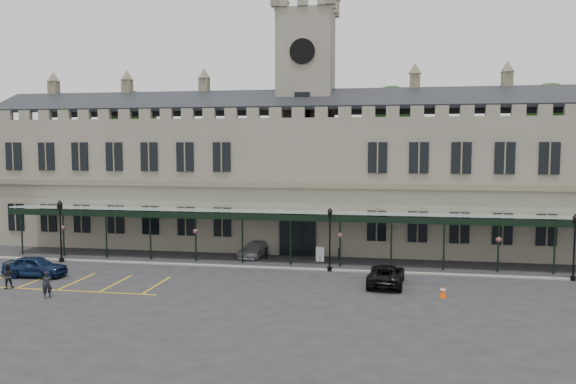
% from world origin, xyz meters
% --- Properties ---
extents(ground, '(140.00, 140.00, 0.00)m').
position_xyz_m(ground, '(0.00, 0.00, 0.00)').
color(ground, '#232325').
extents(station_building, '(60.00, 10.36, 17.30)m').
position_xyz_m(station_building, '(0.00, 15.91, 6.47)').
color(station_building, '#6E695B').
rests_on(station_building, ground).
extents(clock_tower, '(5.60, 5.60, 24.80)m').
position_xyz_m(clock_tower, '(0.00, 16.00, 13.11)').
color(clock_tower, '#6E695B').
rests_on(clock_tower, ground).
extents(canopy, '(50.00, 4.10, 4.30)m').
position_xyz_m(canopy, '(0.00, 7.46, 2.40)').
color(canopy, '#8C9E93').
rests_on(canopy, ground).
extents(kerb, '(60.00, 0.40, 0.12)m').
position_xyz_m(kerb, '(0.00, 5.50, 0.06)').
color(kerb, gray).
rests_on(kerb, ground).
extents(parking_markings, '(16.00, 6.00, 0.01)m').
position_xyz_m(parking_markings, '(-14.00, -1.50, 0.00)').
color(parking_markings, gold).
rests_on(parking_markings, ground).
extents(tree_behind_left, '(6.00, 6.00, 16.00)m').
position_xyz_m(tree_behind_left, '(-22.00, 25.00, 12.81)').
color(tree_behind_left, '#332314').
rests_on(tree_behind_left, ground).
extents(tree_behind_mid, '(6.00, 6.00, 16.00)m').
position_xyz_m(tree_behind_mid, '(8.00, 25.00, 12.81)').
color(tree_behind_mid, '#332314').
rests_on(tree_behind_mid, ground).
extents(tree_behind_right, '(6.00, 6.00, 16.00)m').
position_xyz_m(tree_behind_right, '(24.00, 25.00, 12.81)').
color(tree_behind_right, '#332314').
rests_on(tree_behind_right, ground).
extents(lamp_post_left, '(0.49, 0.49, 5.19)m').
position_xyz_m(lamp_post_left, '(-18.86, 4.96, 3.08)').
color(lamp_post_left, black).
rests_on(lamp_post_left, ground).
extents(lamp_post_mid, '(0.47, 0.47, 4.92)m').
position_xyz_m(lamp_post_mid, '(3.35, 5.40, 2.92)').
color(lamp_post_mid, black).
rests_on(lamp_post_mid, ground).
extents(lamp_post_right, '(0.46, 0.46, 4.83)m').
position_xyz_m(lamp_post_right, '(20.78, 5.34, 2.86)').
color(lamp_post_right, black).
rests_on(lamp_post_right, ground).
extents(traffic_cone, '(0.48, 0.48, 0.77)m').
position_xyz_m(traffic_cone, '(11.18, -0.82, 0.38)').
color(traffic_cone, '#EC4807').
rests_on(traffic_cone, ground).
extents(sign_board, '(0.71, 0.17, 1.21)m').
position_xyz_m(sign_board, '(2.21, 8.80, 0.59)').
color(sign_board, black).
rests_on(sign_board, ground).
extents(bollard_left, '(0.17, 0.17, 0.98)m').
position_xyz_m(bollard_left, '(-2.42, 9.07, 0.49)').
color(bollard_left, black).
rests_on(bollard_left, ground).
extents(bollard_right, '(0.17, 0.17, 0.96)m').
position_xyz_m(bollard_right, '(3.71, 9.95, 0.48)').
color(bollard_right, black).
rests_on(bollard_right, ground).
extents(car_left_a, '(4.61, 1.99, 1.55)m').
position_xyz_m(car_left_a, '(-17.77, -0.17, 0.78)').
color(car_left_a, '#0D1B3A').
rests_on(car_left_a, ground).
extents(car_taxi, '(2.50, 4.60, 1.26)m').
position_xyz_m(car_taxi, '(-3.60, 10.00, 0.63)').
color(car_taxi, '#9C9FA4').
rests_on(car_taxi, ground).
extents(car_van, '(2.72, 5.26, 1.42)m').
position_xyz_m(car_van, '(7.62, 1.84, 0.71)').
color(car_van, black).
rests_on(car_van, ground).
extents(person_a, '(0.74, 0.71, 1.70)m').
position_xyz_m(person_a, '(-13.52, -5.22, 0.85)').
color(person_a, black).
rests_on(person_a, ground).
extents(person_b, '(1.03, 0.98, 1.68)m').
position_xyz_m(person_b, '(-17.56, -3.53, 0.84)').
color(person_b, black).
rests_on(person_b, ground).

